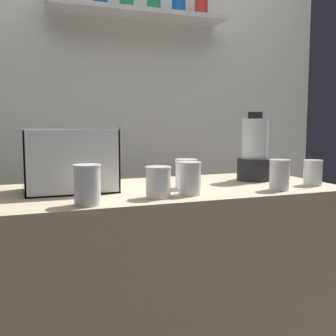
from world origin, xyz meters
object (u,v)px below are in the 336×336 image
Objects in this scene: blender_pitcher at (254,153)px; juice_cup_beet_left at (158,184)px; juice_cup_orange_far_left at (87,187)px; juice_cup_mango_far_right at (279,176)px; juice_cup_mango_rightmost at (313,174)px; juice_cup_pomegranate_right at (186,175)px; juice_cup_carrot_middle at (189,180)px; carrot_display_bin at (70,170)px.

blender_pitcher is 2.81× the size of juice_cup_beet_left.
juice_cup_mango_far_right is (0.76, 0.03, -0.01)m from juice_cup_orange_far_left.
juice_cup_pomegranate_right is at bearing 167.88° from juice_cup_mango_rightmost.
juice_cup_pomegranate_right is (0.44, 0.21, -0.01)m from juice_cup_orange_far_left.
juice_cup_carrot_middle reaches higher than juice_cup_mango_rightmost.
juice_cup_carrot_middle is at bearing 7.97° from juice_cup_beet_left.
carrot_display_bin is 1.01m from juice_cup_mango_rightmost.
juice_cup_orange_far_left is 0.39m from juice_cup_carrot_middle.
juice_cup_carrot_middle is (0.39, 0.06, -0.00)m from juice_cup_orange_far_left.
juice_cup_orange_far_left is at bearing -87.37° from carrot_display_bin.
juice_cup_carrot_middle is at bearing 8.91° from juice_cup_orange_far_left.
juice_cup_pomegranate_right is 0.55m from juice_cup_mango_rightmost.
juice_cup_pomegranate_right reaches higher than juice_cup_beet_left.
juice_cup_beet_left reaches higher than juice_cup_mango_rightmost.
juice_cup_orange_far_left is at bearing -159.62° from blender_pitcher.
carrot_display_bin is at bearing -179.96° from blender_pitcher.
juice_cup_orange_far_left is 0.48m from juice_cup_pomegranate_right.
blender_pitcher is 0.62m from juice_cup_beet_left.
juice_cup_beet_left is at bearing 9.38° from juice_cup_orange_far_left.
juice_cup_pomegranate_right is (-0.38, -0.10, -0.07)m from blender_pitcher.
juice_cup_carrot_middle and juice_cup_mango_far_right have the same top height.
juice_cup_orange_far_left is 1.09× the size of juice_cup_mango_far_right.
blender_pitcher reaches higher than juice_cup_carrot_middle.
blender_pitcher is 2.59× the size of juice_cup_mango_far_right.
juice_cup_pomegranate_right is 1.10× the size of juice_cup_mango_rightmost.
juice_cup_pomegranate_right is 0.98× the size of juice_cup_mango_far_right.
carrot_display_bin is at bearing 148.74° from juice_cup_carrot_middle.
juice_cup_carrot_middle is (-0.43, -0.24, -0.07)m from blender_pitcher.
juice_cup_pomegranate_right is at bearing 25.20° from juice_cup_orange_far_left.
juice_cup_beet_left is 0.24m from juice_cup_pomegranate_right.
juice_cup_beet_left is (-0.56, -0.26, -0.08)m from blender_pitcher.
juice_cup_beet_left is at bearing -43.87° from carrot_display_bin.
juice_cup_orange_far_left is at bearing -154.80° from juice_cup_pomegranate_right.
juice_cup_beet_left is at bearing 178.65° from juice_cup_mango_far_right.
juice_cup_orange_far_left is at bearing -170.62° from juice_cup_beet_left.
juice_cup_beet_left is at bearing -137.64° from juice_cup_pomegranate_right.
juice_cup_orange_far_left is 1.23× the size of juice_cup_mango_rightmost.
juice_cup_mango_rightmost is at bearing -12.22° from carrot_display_bin.
blender_pitcher is at bearing 29.39° from juice_cup_carrot_middle.
juice_cup_pomegranate_right is (0.18, 0.16, 0.00)m from juice_cup_beet_left.
juice_cup_carrot_middle is at bearing -150.61° from blender_pitcher.
carrot_display_bin is at bearing 92.63° from juice_cup_orange_far_left.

